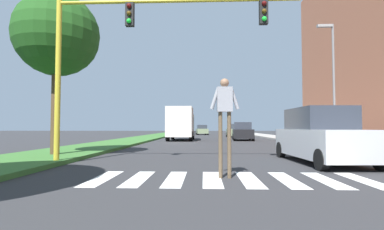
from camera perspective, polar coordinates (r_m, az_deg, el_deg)
name	(u,v)px	position (r m, az deg, el deg)	size (l,w,h in m)	color
ground_plane	(211,140)	(28.11, 3.71, -5.00)	(140.00, 140.00, 0.00)	#2D2D30
crosswalk	(231,179)	(7.19, 7.68, -12.52)	(6.75, 2.20, 0.01)	silver
median_strip	(133,140)	(26.90, -11.65, -4.91)	(3.64, 64.00, 0.15)	#386B2D
tree_mid	(57,36)	(13.76, -25.22, 14.08)	(3.47, 3.47, 6.74)	#4C3823
sidewalk_right	(299,140)	(27.45, 20.49, -4.76)	(3.00, 64.00, 0.15)	#9E9991
traffic_light_gantry	(128,37)	(10.33, -12.64, 14.93)	(8.30, 0.30, 6.00)	gold
street_lamp_right	(332,73)	(19.82, 26.08, 7.49)	(1.02, 0.24, 7.50)	slate
pedestrian_performer	(225,111)	(7.22, 6.51, 0.73)	(0.75, 0.25, 2.49)	brown
suv_crossing	(321,136)	(11.27, 24.22, -3.92)	(2.17, 4.69, 1.97)	#B7B7BC
sedan_midblock	(243,132)	(28.16, 10.02, -3.33)	(2.13, 4.12, 1.74)	black
sedan_distant	(233,131)	(37.35, 8.23, -3.14)	(1.97, 4.43, 1.69)	gray
sedan_far_horizon	(202,130)	(48.04, 1.96, -3.02)	(2.23, 4.32, 1.63)	gray
truck_box_delivery	(181,123)	(27.70, -2.20, -1.66)	(2.40, 6.20, 3.10)	gray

